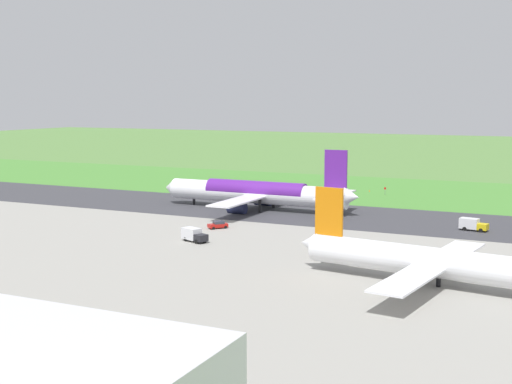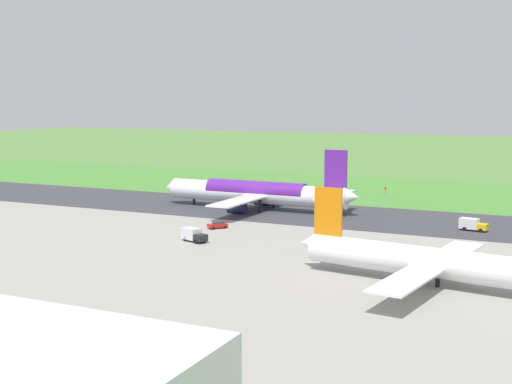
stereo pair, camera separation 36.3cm
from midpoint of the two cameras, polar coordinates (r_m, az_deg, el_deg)
The scene contains 11 objects.
ground_plane at distance 175.52m, azimuth 0.20°, elevation -1.46°, with size 800.00×800.00×0.00m, color #547F3D.
runway_asphalt at distance 175.51m, azimuth 0.20°, elevation -1.46°, with size 600.00×33.74×0.06m, color #38383D.
apron_concrete at distance 122.98m, azimuth -12.39°, elevation -5.56°, with size 440.00×110.00×0.05m, color gray.
grass_verge_foreground at distance 216.46m, azimuth 5.27°, elevation 0.23°, with size 600.00×80.00×0.04m, color #478534.
airliner_main at distance 174.92m, azimuth 0.17°, elevation -0.06°, with size 53.99×44.05×15.88m.
airliner_parked_near at distance 106.64m, azimuth 14.69°, elevation -5.61°, with size 46.81×38.43×13.67m.
service_truck_baggage at distance 154.14m, azimuth 17.40°, elevation -2.56°, with size 6.09×3.15×2.65m.
service_car_followme at distance 150.02m, azimuth -3.08°, elevation -2.70°, with size 4.00×4.42×1.62m.
service_truck_fuel at distance 136.53m, azimuth -5.09°, elevation -3.51°, with size 6.22×4.16×2.65m.
no_stopping_sign at distance 205.93m, azimuth 10.62°, elevation 0.13°, with size 0.60×0.10×2.24m.
traffic_cone_orange at distance 212.59m, azimuth 9.36°, elevation 0.10°, with size 0.40×0.40×0.55m, color orange.
Camera 2 is at (-74.17, 156.66, 27.62)m, focal length 48.72 mm.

